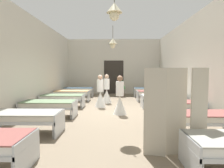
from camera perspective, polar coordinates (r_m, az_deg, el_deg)
The scene contains 17 objects.
ground_plane at distance 7.42m, azimuth 0.07°, elevation -9.08°, with size 7.21×12.41×0.10m, color #7A6B56.
room_shell at distance 8.63m, azimuth 0.24°, elevation 6.26°, with size 7.01×12.01×3.93m.
bed_left_row_1 at distance 5.33m, azimuth -25.84°, elevation -9.32°, with size 1.90×0.84×0.57m.
bed_right_row_1 at distance 5.22m, azimuth 25.45°, elevation -9.59°, with size 1.90×0.84×0.57m.
bed_left_row_2 at distance 6.89m, azimuth -19.26°, elevation -6.17°, with size 1.90×0.84×0.57m.
bed_right_row_2 at distance 6.80m, azimuth 19.39°, elevation -6.30°, with size 1.90×0.84×0.57m.
bed_left_row_3 at distance 8.52m, azimuth -15.20°, elevation -4.16°, with size 1.90×0.84×0.57m.
bed_right_row_3 at distance 8.45m, azimuth 15.69°, elevation -4.24°, with size 1.90×0.84×0.57m.
bed_left_row_4 at distance 10.18m, azimuth -12.46°, elevation -2.79°, with size 1.90×0.84×0.57m.
bed_right_row_4 at distance 10.12m, azimuth 13.22°, elevation -2.84°, with size 1.90×0.84×0.57m.
bed_left_row_5 at distance 11.86m, azimuth -10.50°, elevation -1.80°, with size 1.90×0.84×0.57m.
bed_right_row_5 at distance 11.81m, azimuth 11.46°, elevation -1.84°, with size 1.90×0.84×0.57m.
nurse_near_aisle at distance 8.29m, azimuth -3.73°, elevation -3.61°, with size 0.52×0.52×1.49m.
nurse_mid_aisle at distance 6.90m, azimuth 2.49°, elevation -5.17°, with size 0.52×0.52×1.49m.
nurse_far_aisle at distance 9.35m, azimuth -1.69°, elevation -2.74°, with size 0.52×0.52×1.49m.
potted_plant at distance 11.65m, azimuth 2.76°, elevation -0.16°, with size 0.64×0.64×1.27m.
privacy_screen at distance 3.72m, azimuth 19.68°, elevation -8.36°, with size 1.25×0.20×1.70m.
Camera 1 is at (0.13, -7.22, 1.63)m, focal length 29.01 mm.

